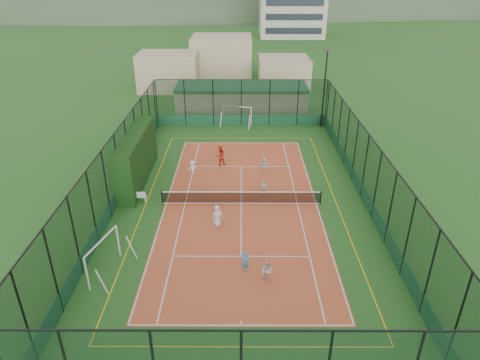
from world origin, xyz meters
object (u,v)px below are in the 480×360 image
at_px(child_near_mid, 245,262).
at_px(child_near_left, 217,216).
at_px(floodlight_ne, 324,89).
at_px(child_near_right, 267,271).
at_px(futsal_goal_near, 103,257).
at_px(coach, 220,156).
at_px(child_far_left, 193,168).
at_px(child_far_right, 264,188).
at_px(white_bench, 135,196).
at_px(clubhouse, 241,98).
at_px(futsal_goal_far, 237,116).
at_px(child_far_back, 264,165).

bearing_deg(child_near_mid, child_near_left, 94.58).
height_order(floodlight_ne, child_near_right, floodlight_ne).
relative_size(futsal_goal_near, coach, 1.83).
xyz_separation_m(child_far_left, child_far_right, (5.72, -3.62, -0.00)).
height_order(futsal_goal_near, child_far_left, futsal_goal_near).
relative_size(floodlight_ne, white_bench, 5.00).
height_order(floodlight_ne, clubhouse, floodlight_ne).
height_order(floodlight_ne, child_near_left, floodlight_ne).
relative_size(floodlight_ne, futsal_goal_near, 2.52).
bearing_deg(child_near_mid, clubhouse, 74.02).
height_order(white_bench, futsal_goal_far, futsal_goal_far).
bearing_deg(futsal_goal_near, child_far_right, -30.23).
xyz_separation_m(white_bench, child_near_left, (6.21, -3.20, 0.30)).
xyz_separation_m(futsal_goal_far, child_far_back, (2.39, -11.68, -0.43)).
xyz_separation_m(futsal_goal_near, child_near_left, (6.13, 4.85, -0.29)).
xyz_separation_m(white_bench, futsal_goal_near, (0.09, -8.05, 0.59)).
height_order(futsal_goal_far, child_far_back, futsal_goal_far).
distance_m(white_bench, coach, 8.80).
relative_size(child_far_right, child_far_back, 1.00).
xyz_separation_m(child_far_back, coach, (-3.76, 1.23, 0.29)).
distance_m(futsal_goal_far, child_far_right, 16.07).
bearing_deg(floodlight_ne, child_far_right, -114.19).
distance_m(futsal_goal_far, child_far_back, 11.93).
relative_size(white_bench, child_far_back, 1.36).
bearing_deg(white_bench, child_far_back, 25.34).
bearing_deg(floodlight_ne, coach, -136.39).
distance_m(clubhouse, child_far_left, 17.67).
bearing_deg(child_near_mid, child_far_right, 64.43).
bearing_deg(child_far_left, child_near_left, 87.08).
distance_m(floodlight_ne, child_near_right, 26.43).
height_order(white_bench, coach, coach).
bearing_deg(child_far_left, child_far_right, 127.30).
relative_size(floodlight_ne, coach, 4.61).
distance_m(white_bench, futsal_goal_far, 18.43).
distance_m(child_far_left, child_far_right, 6.77).
xyz_separation_m(futsal_goal_near, child_near_right, (9.12, -0.76, -0.39)).
bearing_deg(futsal_goal_near, child_near_left, -35.74).
distance_m(clubhouse, child_near_left, 25.05).
bearing_deg(white_bench, futsal_goal_near, -92.24).
bearing_deg(child_near_left, futsal_goal_near, -165.21).
bearing_deg(futsal_goal_near, child_near_right, -78.91).
distance_m(white_bench, child_far_right, 9.53).
distance_m(child_near_left, coach, 9.65).
bearing_deg(floodlight_ne, child_near_mid, -108.94).
height_order(child_near_mid, child_far_back, child_near_mid).
relative_size(child_near_mid, child_near_right, 0.97).
xyz_separation_m(white_bench, child_near_right, (9.21, -8.82, 0.20)).
bearing_deg(child_near_mid, floodlight_ne, 54.61).
height_order(child_near_left, coach, coach).
xyz_separation_m(child_far_left, child_far_back, (5.97, 0.61, -0.01)).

